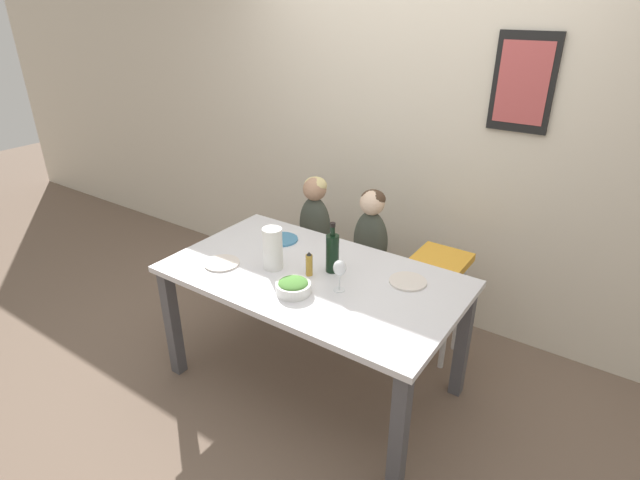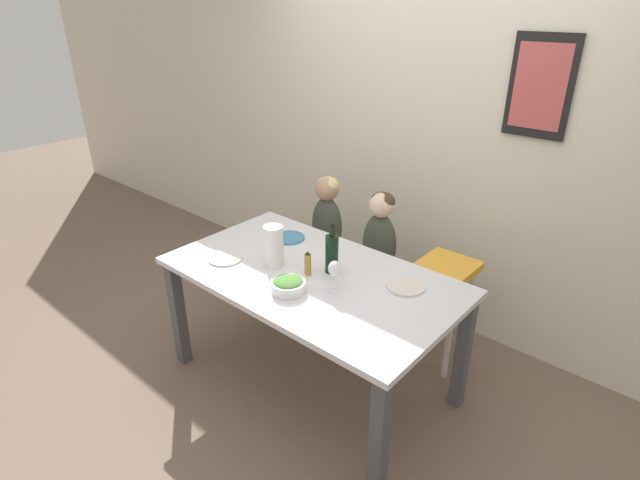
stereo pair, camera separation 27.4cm
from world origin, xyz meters
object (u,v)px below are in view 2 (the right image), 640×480
at_px(chair_far_left, 327,263).
at_px(dinner_plate_back_right, 406,286).
at_px(paper_towel_roll, 274,246).
at_px(person_child_left, 327,215).
at_px(chair_far_center, 377,283).
at_px(wine_bottle, 332,253).
at_px(wine_glass_near, 335,270).
at_px(salad_bowl_large, 288,285).
at_px(dinner_plate_back_left, 289,238).
at_px(dinner_plate_front_left, 225,258).
at_px(chair_right_highchair, 445,288).
at_px(person_child_center, 380,233).

relative_size(chair_far_left, dinner_plate_back_right, 2.29).
bearing_deg(paper_towel_roll, person_child_left, 107.84).
relative_size(chair_far_center, wine_bottle, 1.58).
relative_size(wine_bottle, paper_towel_roll, 1.21).
bearing_deg(person_child_left, wine_glass_near, -47.72).
xyz_separation_m(person_child_left, dinner_plate_back_right, (0.94, -0.47, 0.00)).
relative_size(chair_far_left, salad_bowl_large, 2.53).
xyz_separation_m(person_child_left, dinner_plate_back_left, (0.06, -0.45, 0.00)).
bearing_deg(dinner_plate_back_left, person_child_left, 97.50).
bearing_deg(dinner_plate_front_left, dinner_plate_back_left, 78.82).
bearing_deg(chair_far_center, chair_right_highchair, 0.00).
height_order(paper_towel_roll, dinner_plate_front_left, paper_towel_roll).
distance_m(paper_towel_roll, dinner_plate_front_left, 0.33).
relative_size(chair_right_highchair, salad_bowl_large, 3.92).
height_order(wine_bottle, paper_towel_roll, wine_bottle).
bearing_deg(chair_far_center, wine_bottle, -81.89).
bearing_deg(paper_towel_roll, chair_far_left, 107.86).
relative_size(wine_bottle, dinner_plate_back_right, 1.46).
bearing_deg(wine_bottle, person_child_center, 98.09).
bearing_deg(chair_right_highchair, person_child_center, 179.87).
height_order(chair_far_left, person_child_left, person_child_left).
bearing_deg(wine_glass_near, salad_bowl_large, -139.27).
relative_size(wine_glass_near, salad_bowl_large, 0.96).
bearing_deg(wine_bottle, chair_right_highchair, 55.23).
distance_m(wine_glass_near, salad_bowl_large, 0.26).
relative_size(chair_right_highchair, person_child_center, 1.25).
bearing_deg(chair_far_left, wine_glass_near, -47.67).
xyz_separation_m(chair_far_center, wine_glass_near, (0.23, -0.75, 0.51)).
height_order(person_child_left, dinner_plate_back_left, person_child_left).
relative_size(chair_far_left, dinner_plate_front_left, 2.29).
distance_m(chair_far_left, wine_bottle, 0.95).
distance_m(person_child_left, dinner_plate_back_right, 1.06).
xyz_separation_m(chair_far_left, wine_bottle, (0.54, -0.60, 0.50)).
bearing_deg(person_child_center, paper_towel_roll, -105.48).
xyz_separation_m(wine_bottle, salad_bowl_large, (-0.04, -0.31, -0.08)).
height_order(wine_bottle, dinner_plate_back_right, wine_bottle).
xyz_separation_m(person_child_left, person_child_center, (0.45, 0.00, 0.00)).
bearing_deg(chair_far_left, dinner_plate_back_left, -82.48).
bearing_deg(chair_far_left, chair_far_center, 0.00).
bearing_deg(person_child_left, wine_bottle, -48.05).
height_order(person_child_left, wine_glass_near, person_child_left).
bearing_deg(dinner_plate_back_left, person_child_center, 48.76).
height_order(chair_far_center, salad_bowl_large, salad_bowl_large).
height_order(person_child_center, dinner_plate_back_right, person_child_center).
xyz_separation_m(person_child_center, paper_towel_roll, (-0.21, -0.76, 0.12)).
height_order(chair_far_left, wine_glass_near, wine_glass_near).
distance_m(wine_bottle, dinner_plate_back_left, 0.51).
bearing_deg(wine_glass_near, person_child_left, 132.28).
bearing_deg(paper_towel_roll, wine_bottle, 28.21).
bearing_deg(salad_bowl_large, chair_right_highchair, 63.34).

